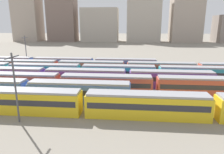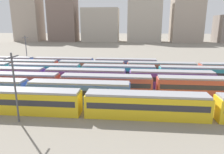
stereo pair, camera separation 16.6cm
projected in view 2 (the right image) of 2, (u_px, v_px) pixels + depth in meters
train_track_0 at (83, 103)px, 30.98m from camera, size 74.70×3.06×3.75m
train_track_2 at (154, 85)px, 39.94m from camera, size 112.50×3.06×3.75m
train_track_3 at (45, 76)px, 47.18m from camera, size 74.70×3.06×3.75m
train_track_4 at (157, 73)px, 49.81m from camera, size 112.50×3.06×3.75m
train_track_5 at (126, 68)px, 55.55m from camera, size 112.50×3.06×3.75m
train_track_6 at (64, 64)px, 62.31m from camera, size 55.80×3.06×3.75m
catenary_pole_0 at (15, 85)px, 27.74m from camera, size 0.24×3.20×9.82m
catenary_pole_1 at (26, 50)px, 65.38m from camera, size 0.24×3.20×10.10m
distant_building_0 at (28, 14)px, 171.67m from camera, size 20.81×16.98×44.12m
distant_building_1 at (63, 10)px, 168.11m from camera, size 22.67×15.26×50.72m
distant_building_2 at (101, 25)px, 168.21m from camera, size 29.40×18.58×26.48m
distant_building_3 at (144, 16)px, 163.23m from camera, size 26.11×19.74×40.84m
distant_building_4 at (187, 18)px, 160.63m from camera, size 23.03×18.83×37.24m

